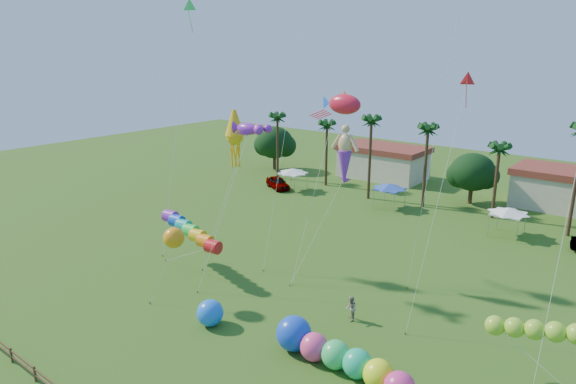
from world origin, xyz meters
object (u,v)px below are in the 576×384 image
Objects in this scene: spectator_b at (351,309)px; blue_ball at (210,313)px; car_a at (278,183)px; caterpillar_inflatable at (346,360)px.

spectator_b is 9.90m from blue_ball.
spectator_b reaches higher than car_a.
blue_ball is (19.42, -30.71, 0.12)m from car_a.
blue_ball reaches higher than car_a.
caterpillar_inflatable is 10.47m from blue_ball.
car_a is at bearing 139.35° from caterpillar_inflatable.
spectator_b is 6.35m from caterpillar_inflatable.
caterpillar_inflatable is 5.97× the size of blue_ball.
car_a is 42.02m from caterpillar_inflatable.
caterpillar_inflatable reaches higher than car_a.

